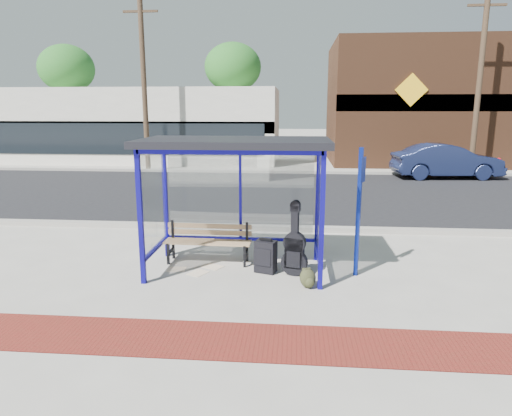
# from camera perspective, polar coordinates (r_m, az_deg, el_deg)

# --- Properties ---
(ground) EXTENTS (120.00, 120.00, 0.00)m
(ground) POSITION_cam_1_polar(r_m,az_deg,el_deg) (8.53, -2.50, -7.81)
(ground) COLOR #B2ADA0
(ground) RESTS_ON ground
(brick_paver_strip) EXTENTS (60.00, 1.00, 0.01)m
(brick_paver_strip) POSITION_cam_1_polar(r_m,az_deg,el_deg) (6.18, -5.72, -16.05)
(brick_paver_strip) COLOR maroon
(brick_paver_strip) RESTS_ON ground
(curb_near) EXTENTS (60.00, 0.25, 0.12)m
(curb_near) POSITION_cam_1_polar(r_m,az_deg,el_deg) (11.26, -0.61, -2.46)
(curb_near) COLOR gray
(curb_near) RESTS_ON ground
(street_asphalt) EXTENTS (60.00, 10.00, 0.00)m
(street_asphalt) POSITION_cam_1_polar(r_m,az_deg,el_deg) (16.24, 1.12, 1.92)
(street_asphalt) COLOR black
(street_asphalt) RESTS_ON ground
(curb_far) EXTENTS (60.00, 0.25, 0.12)m
(curb_far) POSITION_cam_1_polar(r_m,az_deg,el_deg) (21.26, 2.04, 4.55)
(curb_far) COLOR gray
(curb_far) RESTS_ON ground
(far_sidewalk) EXTENTS (60.00, 4.00, 0.01)m
(far_sidewalk) POSITION_cam_1_polar(r_m,az_deg,el_deg) (23.15, 2.28, 5.05)
(far_sidewalk) COLOR #B2ADA0
(far_sidewalk) RESTS_ON ground
(bus_shelter) EXTENTS (3.30, 1.80, 2.42)m
(bus_shelter) POSITION_cam_1_polar(r_m,az_deg,el_deg) (8.12, -2.58, 6.21)
(bus_shelter) COLOR #110C88
(bus_shelter) RESTS_ON ground
(storefront_white) EXTENTS (18.00, 6.04, 4.00)m
(storefront_white) POSITION_cam_1_polar(r_m,az_deg,el_deg) (27.82, -16.52, 9.91)
(storefront_white) COLOR silver
(storefront_white) RESTS_ON ground
(storefront_brown) EXTENTS (10.00, 7.08, 6.40)m
(storefront_brown) POSITION_cam_1_polar(r_m,az_deg,el_deg) (27.33, 20.12, 12.16)
(storefront_brown) COLOR #59331E
(storefront_brown) RESTS_ON ground
(tree_left) EXTENTS (3.60, 3.60, 7.03)m
(tree_left) POSITION_cam_1_polar(r_m,az_deg,el_deg) (33.60, -22.60, 15.72)
(tree_left) COLOR #4C3826
(tree_left) RESTS_ON ground
(tree_mid) EXTENTS (3.60, 3.60, 7.03)m
(tree_mid) POSITION_cam_1_polar(r_m,az_deg,el_deg) (30.31, -2.91, 17.08)
(tree_mid) COLOR #4C3826
(tree_mid) RESTS_ON ground
(tree_right) EXTENTS (3.60, 3.60, 7.03)m
(tree_right) POSITION_cam_1_polar(r_m,az_deg,el_deg) (32.15, 26.82, 15.55)
(tree_right) COLOR #4C3826
(tree_right) RESTS_ON ground
(utility_pole_west) EXTENTS (1.60, 0.24, 8.00)m
(utility_pole_west) POSITION_cam_1_polar(r_m,az_deg,el_deg) (22.50, -13.83, 14.98)
(utility_pole_west) COLOR #4C3826
(utility_pole_west) RESTS_ON ground
(utility_pole_east) EXTENTS (1.60, 0.24, 8.00)m
(utility_pole_east) POSITION_cam_1_polar(r_m,az_deg,el_deg) (22.80, 26.15, 14.06)
(utility_pole_east) COLOR #4C3826
(utility_pole_east) RESTS_ON ground
(bench) EXTENTS (1.68, 0.44, 0.79)m
(bench) POSITION_cam_1_polar(r_m,az_deg,el_deg) (8.91, -5.98, -3.96)
(bench) COLOR black
(bench) RESTS_ON ground
(guitar_bag) EXTENTS (0.49, 0.25, 1.29)m
(guitar_bag) POSITION_cam_1_polar(r_m,az_deg,el_deg) (8.18, 4.84, -5.24)
(guitar_bag) COLOR black
(guitar_bag) RESTS_ON ground
(suitcase) EXTENTS (0.43, 0.34, 0.65)m
(suitcase) POSITION_cam_1_polar(r_m,az_deg,el_deg) (8.34, 1.20, -6.10)
(suitcase) COLOR black
(suitcase) RESTS_ON ground
(backpack) EXTENTS (0.33, 0.31, 0.33)m
(backpack) POSITION_cam_1_polar(r_m,az_deg,el_deg) (7.75, 6.53, -8.77)
(backpack) COLOR #2F311B
(backpack) RESTS_ON ground
(sign_post) EXTENTS (0.15, 0.27, 2.29)m
(sign_post) POSITION_cam_1_polar(r_m,az_deg,el_deg) (8.14, 12.78, 0.35)
(sign_post) COLOR navy
(sign_post) RESTS_ON ground
(newspaper_a) EXTENTS (0.41, 0.44, 0.01)m
(newspaper_a) POSITION_cam_1_polar(r_m,az_deg,el_deg) (8.46, -7.27, -8.06)
(newspaper_a) COLOR white
(newspaper_a) RESTS_ON ground
(newspaper_b) EXTENTS (0.37, 0.30, 0.01)m
(newspaper_b) POSITION_cam_1_polar(r_m,az_deg,el_deg) (8.70, -9.94, -7.56)
(newspaper_b) COLOR white
(newspaper_b) RESTS_ON ground
(newspaper_c) EXTENTS (0.44, 0.41, 0.01)m
(newspaper_c) POSITION_cam_1_polar(r_m,az_deg,el_deg) (8.75, -5.41, -7.32)
(newspaper_c) COLOR white
(newspaper_c) RESTS_ON ground
(parked_car) EXTENTS (4.58, 1.93, 1.47)m
(parked_car) POSITION_cam_1_polar(r_m,az_deg,el_deg) (21.21, 22.71, 5.43)
(parked_car) COLOR #182145
(parked_car) RESTS_ON ground
(fire_hydrant) EXTENTS (0.30, 0.21, 0.70)m
(fire_hydrant) POSITION_cam_1_polar(r_m,az_deg,el_deg) (24.09, 28.03, 4.81)
(fire_hydrant) COLOR red
(fire_hydrant) RESTS_ON ground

